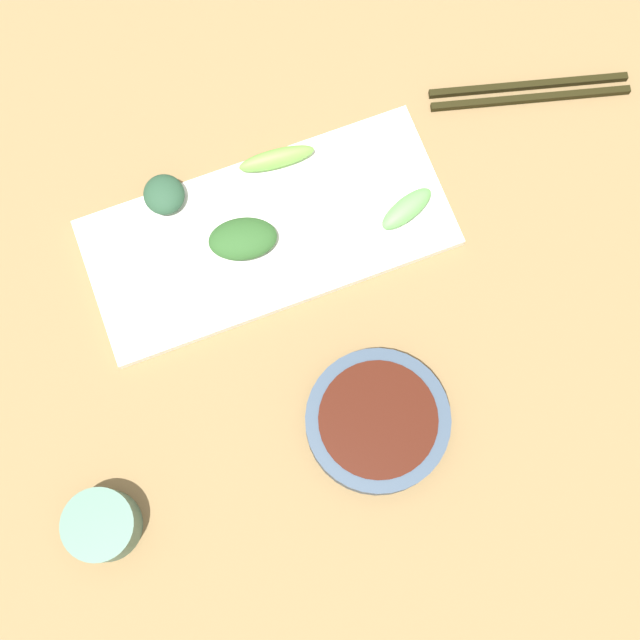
% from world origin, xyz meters
% --- Properties ---
extents(tabletop, '(2.10, 2.10, 0.02)m').
position_xyz_m(tabletop, '(0.00, 0.00, 0.01)').
color(tabletop, olive).
rests_on(tabletop, ground).
extents(sauce_bowl, '(0.15, 0.15, 0.03)m').
position_xyz_m(sauce_bowl, '(-0.13, -0.04, 0.04)').
color(sauce_bowl, '#324356').
rests_on(sauce_bowl, tabletop).
extents(serving_plate, '(0.17, 0.40, 0.01)m').
position_xyz_m(serving_plate, '(0.11, 0.00, 0.03)').
color(serving_plate, white).
rests_on(serving_plate, tabletop).
extents(broccoli_stalk_0, '(0.03, 0.09, 0.02)m').
position_xyz_m(broccoli_stalk_0, '(0.18, -0.04, 0.04)').
color(broccoli_stalk_0, '#6EB944').
rests_on(broccoli_stalk_0, serving_plate).
extents(broccoli_stalk_1, '(0.05, 0.07, 0.02)m').
position_xyz_m(broccoli_stalk_1, '(0.08, -0.15, 0.04)').
color(broccoli_stalk_1, '#60AA54').
rests_on(broccoli_stalk_1, serving_plate).
extents(broccoli_leafy_2, '(0.06, 0.08, 0.02)m').
position_xyz_m(broccoli_leafy_2, '(0.10, 0.03, 0.04)').
color(broccoli_leafy_2, '#2A5524').
rests_on(broccoli_leafy_2, serving_plate).
extents(broccoli_leafy_3, '(0.05, 0.05, 0.03)m').
position_xyz_m(broccoli_leafy_3, '(0.18, 0.09, 0.04)').
color(broccoli_leafy_3, '#264831').
rests_on(broccoli_leafy_3, serving_plate).
extents(chopsticks, '(0.08, 0.23, 0.01)m').
position_xyz_m(chopsticks, '(0.16, -0.34, 0.02)').
color(chopsticks, black).
rests_on(chopsticks, tabletop).
extents(tea_cup, '(0.07, 0.07, 0.05)m').
position_xyz_m(tea_cup, '(-0.13, 0.26, 0.04)').
color(tea_cup, '#496F5D').
rests_on(tea_cup, tabletop).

